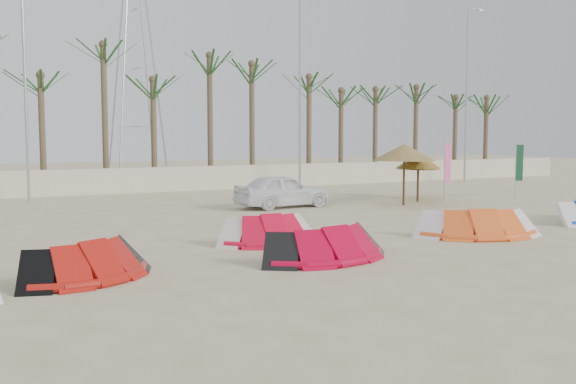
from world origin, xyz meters
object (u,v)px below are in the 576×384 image
parasol_left (404,152)px  car (283,191)px  parasol_mid (418,160)px  parasol_right (418,162)px  kite_red_left (87,258)px  kite_red_mid (321,241)px  kite_blue (576,209)px  kite_orange (471,221)px  kite_red_right (265,228)px

parasol_left → car: (-5.00, 1.64, -1.57)m
parasol_left → car: size_ratio=0.66×
parasol_mid → parasol_right: 1.82m
kite_red_left → kite_red_mid: 5.54m
parasol_left → parasol_right: bearing=41.4°
kite_red_mid → parasol_right: size_ratio=1.81×
kite_red_mid → kite_blue: same height
kite_red_left → kite_orange: size_ratio=0.88×
parasol_left → parasol_right: parasol_left is taller
parasol_right → kite_orange: bearing=-121.0°
parasol_right → kite_red_left: bearing=-148.9°
kite_blue → kite_orange: bearing=-172.6°
kite_red_right → kite_blue: 11.68m
kite_orange → kite_blue: bearing=7.4°
parasol_left → parasol_mid: parasol_left is taller
parasol_left → parasol_mid: bearing=31.0°
kite_red_left → car: (9.63, 9.74, 0.28)m
kite_red_mid → kite_blue: size_ratio=1.01×
kite_red_right → parasol_left: parasol_left is taller
kite_red_left → parasol_left: parasol_left is taller
parasol_mid → parasol_right: bearing=51.2°
kite_orange → parasol_left: parasol_left is taller
kite_red_right → parasol_right: size_ratio=1.43×
kite_orange → car: car is taller
parasol_right → kite_red_mid: bearing=-137.2°
kite_red_mid → kite_red_right: 2.63m
kite_red_right → parasol_mid: parasol_mid is taller
kite_red_right → parasol_right: 14.60m
kite_blue → kite_red_right: bearing=175.6°
parasol_left → kite_red_left: bearing=-151.0°
kite_orange → car: 9.34m
kite_red_left → kite_red_right: (5.25, 2.18, -0.00)m
kite_red_left → kite_red_mid: size_ratio=0.94×
kite_red_mid → kite_red_right: same height
kite_red_right → kite_blue: same height
kite_blue → car: 11.15m
parasol_mid → car: (-6.48, 0.75, -1.16)m
kite_orange → parasol_right: 11.56m
parasol_left → car: bearing=161.9°
kite_orange → parasol_mid: 9.80m
parasol_right → car: (-7.61, -0.66, -1.02)m
kite_red_right → kite_orange: size_ratio=0.74×
kite_orange → parasol_mid: (4.78, 8.43, 1.44)m
kite_blue → car: bearing=130.7°
kite_blue → kite_red_left: bearing=-175.6°
kite_red_mid → parasol_left: size_ratio=1.39×
kite_red_mid → kite_orange: size_ratio=0.93×
parasol_right → parasol_mid: bearing=-128.8°
kite_red_right → kite_red_left: bearing=-157.4°
kite_red_left → parasol_right: bearing=31.1°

